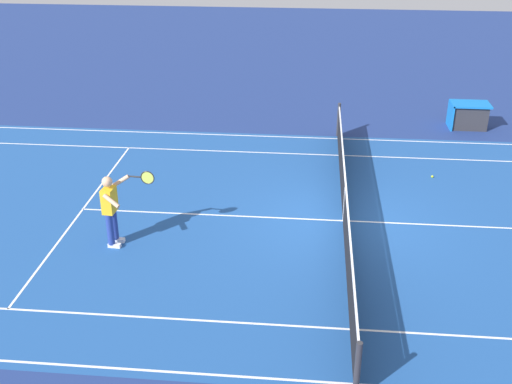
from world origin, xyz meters
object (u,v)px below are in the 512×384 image
Objects in this scene: tennis_net at (344,202)px; tennis_player_near at (112,207)px; tennis_ball at (432,177)px; equipment_cart_tarped at (468,115)px.

tennis_player_near is at bearing 17.20° from tennis_net.
tennis_net is at bearing 47.51° from tennis_ball.
tennis_ball is (-7.60, -4.32, -0.90)m from tennis_player_near.
tennis_player_near reaches higher than equipment_cart_tarped.
tennis_net reaches higher than tennis_ball.
equipment_cart_tarped is (-1.76, -4.20, 0.40)m from tennis_ball.
tennis_net reaches higher than equipment_cart_tarped.
tennis_ball is (-2.51, -2.74, -0.46)m from tennis_net.
tennis_player_near is 12.66m from equipment_cart_tarped.
tennis_net is 177.27× the size of tennis_ball.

